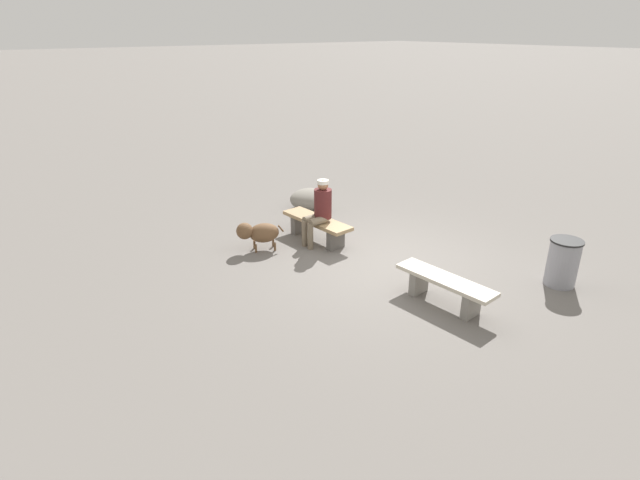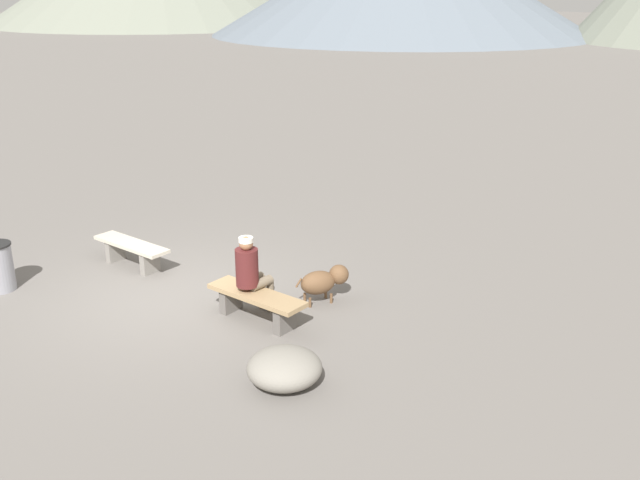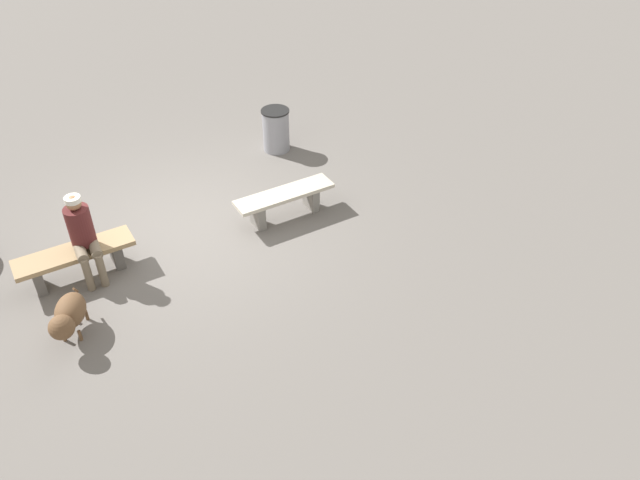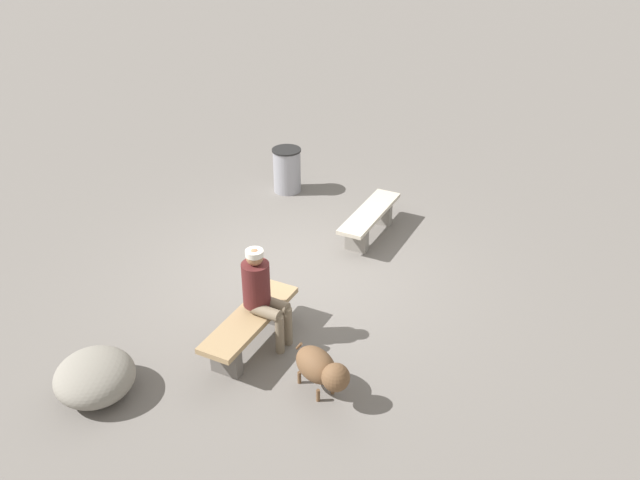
% 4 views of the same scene
% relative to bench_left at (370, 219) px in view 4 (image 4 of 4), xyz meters
% --- Properties ---
extents(ground, '(210.00, 210.00, 0.06)m').
position_rel_bench_left_xyz_m(ground, '(1.60, -0.34, -0.35)').
color(ground, slate).
extents(bench_left, '(1.66, 0.54, 0.45)m').
position_rel_bench_left_xyz_m(bench_left, '(0.00, 0.00, 0.00)').
color(bench_left, gray).
rests_on(bench_left, ground).
extents(bench_right, '(1.66, 0.59, 0.46)m').
position_rel_bench_left_xyz_m(bench_right, '(3.23, 0.05, 0.01)').
color(bench_right, '#605B56').
rests_on(bench_right, ground).
extents(seated_person, '(0.35, 0.61, 1.30)m').
position_rel_bench_left_xyz_m(seated_person, '(3.05, 0.11, 0.43)').
color(seated_person, '#511E1E').
rests_on(seated_person, ground).
extents(dog, '(0.58, 0.86, 0.58)m').
position_rel_bench_left_xyz_m(dog, '(3.50, 1.23, 0.04)').
color(dog, brown).
rests_on(dog, ground).
extents(trash_bin, '(0.52, 0.52, 0.80)m').
position_rel_bench_left_xyz_m(trash_bin, '(-0.73, -2.06, 0.08)').
color(trash_bin, gray).
rests_on(trash_bin, ground).
extents(boulder, '(1.31, 1.31, 0.48)m').
position_rel_bench_left_xyz_m(boulder, '(4.83, -0.94, -0.08)').
color(boulder, gray).
rests_on(boulder, ground).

